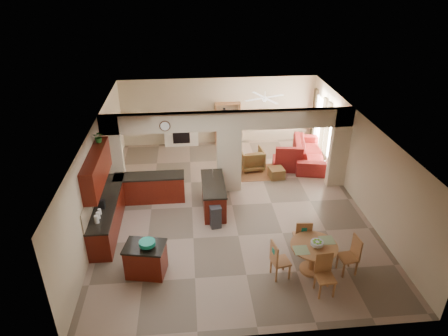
{
  "coord_description": "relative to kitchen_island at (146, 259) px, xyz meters",
  "views": [
    {
      "loc": [
        -1.27,
        -10.69,
        6.98
      ],
      "look_at": [
        -0.23,
        0.3,
        1.2
      ],
      "focal_mm": 32.0,
      "sensor_mm": 36.0,
      "label": 1
    }
  ],
  "objects": [
    {
      "name": "teal_bowl",
      "position": [
        0.08,
        -0.08,
        0.51
      ],
      "size": [
        0.39,
        0.39,
        0.18
      ],
      "primitive_type": "cylinder",
      "color": "#13876D",
      "rests_on": "kitchen_island"
    },
    {
      "name": "fireplace",
      "position": [
        0.87,
        7.72,
        0.19
      ],
      "size": [
        1.6,
        0.35,
        1.2
      ],
      "color": "white",
      "rests_on": "floor"
    },
    {
      "name": "partition_center_pier",
      "position": [
        2.47,
        3.88,
        0.67
      ],
      "size": [
        0.8,
        0.25,
        2.2
      ],
      "primitive_type": "cube",
      "color": "#C4B28F",
      "rests_on": "floor"
    },
    {
      "name": "ceiling_fan",
      "position": [
        3.97,
        5.88,
        2.13
      ],
      "size": [
        1.0,
        1.0,
        0.1
      ],
      "primitive_type": "cylinder",
      "color": "white",
      "rests_on": "ceiling"
    },
    {
      "name": "ottoman",
      "position": [
        4.25,
        4.55,
        -0.24
      ],
      "size": [
        0.57,
        0.57,
        0.37
      ],
      "primitive_type": "cube",
      "rotation": [
        0.0,
        0.0,
        0.12
      ],
      "color": "maroon",
      "rests_on": "floor"
    },
    {
      "name": "trash_can",
      "position": [
        1.86,
        1.77,
        -0.11
      ],
      "size": [
        0.34,
        0.3,
        0.64
      ],
      "primitive_type": "cube",
      "rotation": [
        0.0,
        0.0,
        0.15
      ],
      "color": "#2C2C2E",
      "rests_on": "floor"
    },
    {
      "name": "wall_right",
      "position": [
        6.47,
        2.88,
        0.97
      ],
      "size": [
        0.0,
        10.0,
        10.0
      ],
      "primitive_type": "plane",
      "rotation": [
        1.57,
        0.0,
        -1.57
      ],
      "color": "#C4B28F",
      "rests_on": "floor"
    },
    {
      "name": "plant",
      "position": [
        -1.35,
        2.86,
        2.11
      ],
      "size": [
        0.32,
        0.28,
        0.34
      ],
      "primitive_type": "imported",
      "rotation": [
        0.0,
        0.0,
        -0.05
      ],
      "color": "#154713",
      "rests_on": "upper_cabinets"
    },
    {
      "name": "chair_east",
      "position": [
        5.05,
        -0.42,
        0.13
      ],
      "size": [
        0.47,
        0.47,
        1.02
      ],
      "rotation": [
        0.0,
        0.0,
        4.83
      ],
      "color": "#A45D38",
      "rests_on": "floor"
    },
    {
      "name": "floor",
      "position": [
        2.47,
        2.88,
        -0.43
      ],
      "size": [
        10.0,
        10.0,
        0.0
      ],
      "primitive_type": "plane",
      "color": "gray",
      "rests_on": "ground"
    },
    {
      "name": "chaise",
      "position": [
        4.77,
        5.22,
        -0.23
      ],
      "size": [
        1.1,
        0.96,
        0.39
      ],
      "primitive_type": "cube",
      "rotation": [
        0.0,
        0.0,
        -0.16
      ],
      "color": "maroon",
      "rests_on": "floor"
    },
    {
      "name": "partition_header",
      "position": [
        2.47,
        3.88,
        2.07
      ],
      "size": [
        8.0,
        0.25,
        0.6
      ],
      "primitive_type": "cube",
      "color": "#C4B28F",
      "rests_on": "partition_center_pier"
    },
    {
      "name": "wall_left",
      "position": [
        -1.53,
        2.88,
        0.97
      ],
      "size": [
        0.0,
        10.0,
        10.0
      ],
      "primitive_type": "plane",
      "rotation": [
        1.57,
        0.0,
        1.57
      ],
      "color": "#C4B28F",
      "rests_on": "floor"
    },
    {
      "name": "drape_a_right",
      "position": [
        6.4,
        5.78,
        0.77
      ],
      "size": [
        0.1,
        0.28,
        2.3
      ],
      "primitive_type": "cube",
      "color": "#42231A",
      "rests_on": "wall_right"
    },
    {
      "name": "peninsula",
      "position": [
        1.87,
        2.77,
        0.03
      ],
      "size": [
        0.7,
        1.85,
        0.91
      ],
      "color": "#480B08",
      "rests_on": "floor"
    },
    {
      "name": "ceiling",
      "position": [
        2.47,
        2.88,
        2.37
      ],
      "size": [
        10.0,
        10.0,
        0.0
      ],
      "primitive_type": "plane",
      "rotation": [
        3.14,
        0.0,
        0.0
      ],
      "color": "white",
      "rests_on": "wall_back"
    },
    {
      "name": "rug",
      "position": [
        3.67,
        4.98,
        -0.42
      ],
      "size": [
        1.6,
        1.3,
        0.01
      ],
      "primitive_type": "cube",
      "color": "brown",
      "rests_on": "floor"
    },
    {
      "name": "window_a",
      "position": [
        6.44,
        5.18,
        0.77
      ],
      "size": [
        0.02,
        0.9,
        1.9
      ],
      "primitive_type": "cube",
      "color": "white",
      "rests_on": "wall_right"
    },
    {
      "name": "chair_north",
      "position": [
        4.04,
        0.41,
        0.13
      ],
      "size": [
        0.45,
        0.45,
        1.02
      ],
      "rotation": [
        0.0,
        0.0,
        3.05
      ],
      "color": "#A45D38",
      "rests_on": "floor"
    },
    {
      "name": "partition_left_pier",
      "position": [
        -1.23,
        3.88,
        0.97
      ],
      "size": [
        0.6,
        0.25,
        2.8
      ],
      "primitive_type": "cube",
      "color": "#C4B28F",
      "rests_on": "floor"
    },
    {
      "name": "dining_table",
      "position": [
        4.12,
        -0.3,
        0.09
      ],
      "size": [
        1.16,
        1.16,
        0.79
      ],
      "color": "#A45D38",
      "rests_on": "floor"
    },
    {
      "name": "kitchen_counter",
      "position": [
        -0.79,
        2.63,
        0.04
      ],
      "size": [
        2.52,
        3.29,
        1.48
      ],
      "color": "#480B08",
      "rests_on": "floor"
    },
    {
      "name": "chair_west",
      "position": [
        3.2,
        -0.43,
        0.13
      ],
      "size": [
        0.49,
        0.49,
        1.02
      ],
      "rotation": [
        0.0,
        0.0,
        1.76
      ],
      "color": "#A45D38",
      "rests_on": "floor"
    },
    {
      "name": "drape_b_left",
      "position": [
        6.4,
        6.28,
        0.77
      ],
      "size": [
        0.1,
        0.28,
        2.3
      ],
      "primitive_type": "cube",
      "color": "#42231A",
      "rests_on": "wall_right"
    },
    {
      "name": "upper_cabinets",
      "position": [
        -1.35,
        2.08,
        1.49
      ],
      "size": [
        0.35,
        2.4,
        0.9
      ],
      "primitive_type": "cube",
      "color": "#480B08",
      "rests_on": "wall_left"
    },
    {
      "name": "partition_right_pier",
      "position": [
        6.17,
        3.88,
        0.97
      ],
      "size": [
        0.6,
        0.25,
        2.8
      ],
      "primitive_type": "cube",
      "color": "#C4B28F",
      "rests_on": "floor"
    },
    {
      "name": "sofa",
      "position": [
        5.77,
        5.74,
        -0.03
      ],
      "size": [
        2.91,
        1.61,
        0.8
      ],
      "primitive_type": "imported",
      "rotation": [
        0.0,
        0.0,
        1.37
      ],
      "color": "maroon",
      "rests_on": "floor"
    },
    {
      "name": "armchair",
      "position": [
        3.47,
        5.34,
        -0.03
      ],
      "size": [
        0.93,
        0.95,
        0.79
      ],
      "primitive_type": "imported",
      "rotation": [
        0.0,
        0.0,
        3.25
      ],
      "color": "maroon",
      "rests_on": "floor"
    },
    {
      "name": "chair_south",
      "position": [
        4.18,
        -0.99,
        0.13
      ],
      "size": [
        0.44,
        0.45,
        1.02
      ],
      "rotation": [
        0.0,
        0.0,
        0.06
      ],
      "color": "#A45D38",
      "rests_on": "floor"
    },
    {
      "name": "wall_clock",
      "position": [
        0.47,
        3.73,
        2.02
      ],
      "size": [
        0.34,
        0.03,
        0.34
      ],
      "primitive_type": "cylinder",
      "rotation": [
        1.57,
        0.0,
        0.0
      ],
      "color": "#4B2A19",
      "rests_on": "partition_header"
    },
    {
      "name": "drape_b_right",
      "position": [
        6.4,
        7.48,
        0.77
      ],
      "size": [
        0.1,
        0.28,
        2.3
      ],
      "primitive_type": "cube",
      "color": "#42231A",
      "rests_on": "wall_right"
    },
    {
      "name": "wall_back",
      "position": [
        2.47,
        7.88,
        0.97
      ],
      "size": [
        8.0,
        0.0,
        8.0
      ],
      "primitive_type": "plane",
      "rotation": [
        1.57,
        0.0,
        0.0
      ],
      "color": "#C4B28F",
      "rests_on": "floor"
    },
    {
      "name": "window_b",
      "position": [
        6.44,
        6.88,
        0.77
      ],
      "size": [
        0.02,
        0.9,
        1.9
      ],
      "primitive_type": "cube",
      "color": "white",
      "rests_on": "wall_right"
    },
    {
      "name": "kitchen_island",
      "position": [
        0.0,
        0.0,
        0.0
      ],
      "size": [
        1.1,
        0.88,
        0.85
      ],
      "rotation": [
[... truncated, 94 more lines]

